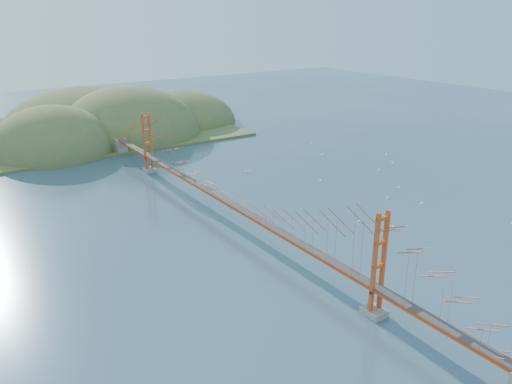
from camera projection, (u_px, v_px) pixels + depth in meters
ground at (227, 221)px, 75.74m from camera, size 320.00×320.00×0.00m
bridge at (226, 177)px, 73.49m from camera, size 2.20×94.40×12.00m
far_headlands at (100, 133)px, 130.28m from camera, size 84.00×58.00×25.00m
sailboat_3 at (246, 171)px, 98.77m from camera, size 0.60×0.60×0.64m
sailboat_15 at (322, 154)px, 110.55m from camera, size 0.49×0.60×0.70m
sailboat_2 at (422, 203)px, 82.44m from camera, size 0.65×0.65×0.70m
sailboat_16 at (250, 171)px, 99.17m from camera, size 0.50×0.50×0.57m
sailboat_11 at (379, 170)px, 99.60m from camera, size 0.61×0.61×0.68m
sailboat_7 at (265, 138)px, 124.52m from camera, size 0.53×0.53×0.60m
sailboat_6 at (359, 221)px, 75.45m from camera, size 0.58×0.58×0.63m
sailboat_12 at (206, 158)px, 108.11m from camera, size 0.57×0.52×0.65m
sailboat_5 at (399, 187)px, 90.02m from camera, size 0.45×0.55×0.63m
sailboat_9 at (386, 154)px, 110.42m from camera, size 0.70×0.70×0.75m
sailboat_14 at (393, 227)px, 73.36m from camera, size 0.51×0.63×0.74m
sailboat_8 at (392, 163)px, 104.37m from camera, size 0.71×0.71×0.74m
sailboat_4 at (320, 180)px, 93.68m from camera, size 0.50×0.53×0.60m
sailboat_17 at (311, 143)px, 119.67m from camera, size 0.65×0.56×0.74m
sailboat_1 at (387, 197)px, 85.00m from camera, size 0.48×0.51×0.58m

